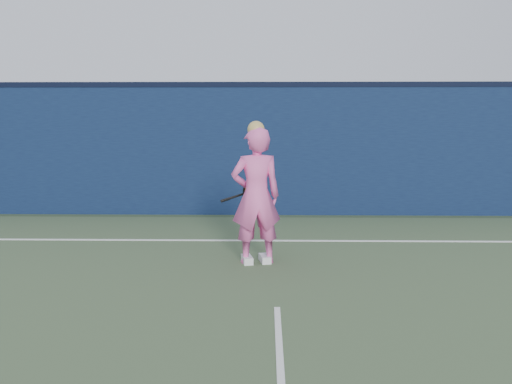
{
  "coord_description": "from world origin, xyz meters",
  "views": [
    {
      "loc": [
        -0.11,
        -4.28,
        1.92
      ],
      "look_at": [
        -0.25,
        2.73,
        0.95
      ],
      "focal_mm": 38.0,
      "sensor_mm": 36.0,
      "label": 1
    }
  ],
  "objects": [
    {
      "name": "ground",
      "position": [
        0.0,
        0.0,
        0.0
      ],
      "size": [
        80.0,
        80.0,
        0.0
      ],
      "primitive_type": "plane",
      "color": "#2F4027",
      "rests_on": "ground"
    },
    {
      "name": "backstop_wall",
      "position": [
        0.0,
        6.5,
        1.25
      ],
      "size": [
        24.0,
        0.4,
        2.5
      ],
      "primitive_type": "cube",
      "color": "#0D1939",
      "rests_on": "ground"
    },
    {
      "name": "wall_cap",
      "position": [
        0.0,
        6.5,
        2.55
      ],
      "size": [
        24.0,
        0.42,
        0.1
      ],
      "primitive_type": "cube",
      "color": "black",
      "rests_on": "backstop_wall"
    },
    {
      "name": "player",
      "position": [
        -0.25,
        2.73,
        0.91
      ],
      "size": [
        0.73,
        0.56,
        1.88
      ],
      "rotation": [
        0.0,
        0.0,
        3.35
      ],
      "color": "pink",
      "rests_on": "ground"
    },
    {
      "name": "racket",
      "position": [
        -0.33,
        3.17,
        0.89
      ],
      "size": [
        0.61,
        0.23,
        0.34
      ],
      "rotation": [
        0.0,
        0.0,
        0.19
      ],
      "color": "black",
      "rests_on": "ground"
    },
    {
      "name": "court_lines",
      "position": [
        0.0,
        -0.33,
        0.01
      ],
      "size": [
        11.0,
        12.04,
        0.01
      ],
      "color": "white",
      "rests_on": "court_surface"
    }
  ]
}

